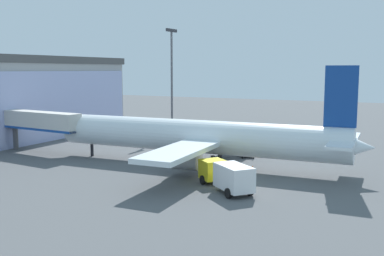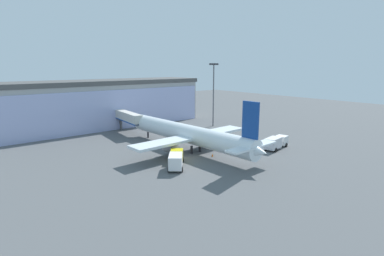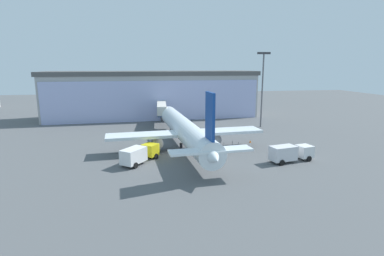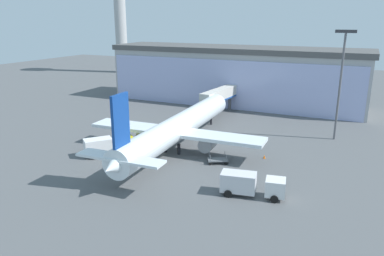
{
  "view_description": "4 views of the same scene",
  "coord_description": "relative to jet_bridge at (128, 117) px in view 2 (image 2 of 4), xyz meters",
  "views": [
    {
      "loc": [
        -42.15,
        -19.07,
        11.19
      ],
      "look_at": [
        5.06,
        5.37,
        4.23
      ],
      "focal_mm": 42.0,
      "sensor_mm": 36.0,
      "label": 1
    },
    {
      "loc": [
        -33.26,
        -43.63,
        17.23
      ],
      "look_at": [
        5.25,
        4.6,
        4.43
      ],
      "focal_mm": 28.0,
      "sensor_mm": 36.0,
      "label": 2
    },
    {
      "loc": [
        -4.44,
        -48.59,
        14.88
      ],
      "look_at": [
        5.24,
        4.74,
        3.56
      ],
      "focal_mm": 28.0,
      "sensor_mm": 36.0,
      "label": 3
    },
    {
      "loc": [
        30.26,
        -45.1,
        19.75
      ],
      "look_at": [
        4.98,
        6.14,
        2.93
      ],
      "focal_mm": 35.0,
      "sensor_mm": 36.0,
      "label": 4
    }
  ],
  "objects": [
    {
      "name": "ground",
      "position": [
        -1.41,
        -26.6,
        -4.22
      ],
      "size": [
        240.0,
        240.0,
        0.0
      ],
      "primitive_type": "plane",
      "color": "#545659"
    },
    {
      "name": "terminal_building",
      "position": [
        -1.4,
        12.96,
        2.44
      ],
      "size": [
        60.81,
        15.87,
        13.33
      ],
      "rotation": [
        0.0,
        0.0,
        0.03
      ],
      "color": "#A2A2A2",
      "rests_on": "ground"
    },
    {
      "name": "jet_bridge",
      "position": [
        0.0,
        0.0,
        0.0
      ],
      "size": [
        3.25,
        13.8,
        5.59
      ],
      "rotation": [
        0.0,
        0.0,
        1.5
      ],
      "color": "beige",
      "rests_on": "ground"
    },
    {
      "name": "apron_light_mast",
      "position": [
        23.79,
        -6.88,
        6.52
      ],
      "size": [
        3.2,
        0.4,
        18.01
      ],
      "color": "#59595E",
      "rests_on": "ground"
    },
    {
      "name": "airplane",
      "position": [
        2.31,
        -22.9,
        -0.77
      ],
      "size": [
        27.92,
        38.71,
        11.58
      ],
      "rotation": [
        0.0,
        0.0,
        1.63
      ],
      "color": "white",
      "rests_on": "ground"
    },
    {
      "name": "catering_truck",
      "position": [
        -5.94,
        -29.82,
        -2.76
      ],
      "size": [
        6.28,
        7.07,
        2.65
      ],
      "rotation": [
        0.0,
        0.0,
        0.9
      ],
      "color": "yellow",
      "rests_on": "ground"
    },
    {
      "name": "fuel_truck",
      "position": [
        17.43,
        -33.44,
        -2.76
      ],
      "size": [
        7.59,
        3.64,
        2.65
      ],
      "rotation": [
        0.0,
        0.0,
        0.2
      ],
      "color": "silver",
      "rests_on": "ground"
    },
    {
      "name": "baggage_cart",
      "position": [
        10.24,
        -25.75,
        -3.72
      ],
      "size": [
        3.22,
        2.79,
        1.5
      ],
      "rotation": [
        0.0,
        0.0,
        0.53
      ],
      "color": "slate",
      "rests_on": "ground"
    },
    {
      "name": "safety_cone_nose",
      "position": [
        3.28,
        -29.08,
        -3.95
      ],
      "size": [
        0.36,
        0.36,
        0.55
      ],
      "primitive_type": "cone",
      "color": "orange",
      "rests_on": "ground"
    },
    {
      "name": "safety_cone_wingtip",
      "position": [
        15.66,
        -21.02,
        -3.95
      ],
      "size": [
        0.36,
        0.36,
        0.55
      ],
      "primitive_type": "cone",
      "color": "orange",
      "rests_on": "ground"
    }
  ]
}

